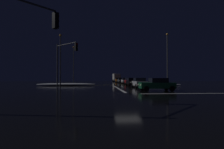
# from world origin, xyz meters

# --- Properties ---
(ground) EXTENTS (120.00, 120.00, 0.10)m
(ground) POSITION_xyz_m (0.00, 0.00, -0.05)
(ground) COLOR black
(stop_line_north) EXTENTS (0.35, 14.74, 0.01)m
(stop_line_north) POSITION_xyz_m (0.00, 8.59, 0.00)
(stop_line_north) COLOR white
(stop_line_north) RESTS_ON ground
(centre_line_ns) EXTENTS (22.00, 0.15, 0.01)m
(centre_line_ns) POSITION_xyz_m (0.00, 20.19, 0.00)
(centre_line_ns) COLOR yellow
(centre_line_ns) RESTS_ON ground
(crosswalk_bar_east) EXTENTS (14.74, 0.40, 0.01)m
(crosswalk_bar_east) POSITION_xyz_m (8.69, 0.00, 0.00)
(crosswalk_bar_east) COLOR white
(crosswalk_bar_east) RESTS_ON ground
(snow_bank_left_curb) EXTENTS (11.68, 1.50, 0.50)m
(snow_bank_left_curb) POSITION_xyz_m (-9.39, 18.26, 0.25)
(snow_bank_left_curb) COLOR white
(snow_bank_left_curb) RESTS_ON ground
(snow_bank_right_curb) EXTENTS (8.92, 1.50, 0.36)m
(snow_bank_right_curb) POSITION_xyz_m (9.39, 17.46, 0.18)
(snow_bank_right_curb) COLOR white
(snow_bank_right_curb) RESTS_ON ground
(sedan_silver) EXTENTS (2.02, 4.33, 1.57)m
(sedan_silver) POSITION_xyz_m (3.70, 10.81, 0.80)
(sedan_silver) COLOR #B7B7BC
(sedan_silver) RESTS_ON ground
(sedan_black) EXTENTS (2.02, 4.33, 1.57)m
(sedan_black) POSITION_xyz_m (3.52, 16.59, 0.80)
(sedan_black) COLOR black
(sedan_black) RESTS_ON ground
(sedan_red) EXTENTS (2.02, 4.33, 1.57)m
(sedan_red) POSITION_xyz_m (4.00, 22.04, 0.80)
(sedan_red) COLOR maroon
(sedan_red) RESTS_ON ground
(sedan_white) EXTENTS (2.02, 4.33, 1.57)m
(sedan_white) POSITION_xyz_m (3.97, 28.26, 0.80)
(sedan_white) COLOR silver
(sedan_white) RESTS_ON ground
(sedan_gray) EXTENTS (2.02, 4.33, 1.57)m
(sedan_gray) POSITION_xyz_m (3.64, 34.53, 0.80)
(sedan_gray) COLOR slate
(sedan_gray) RESTS_ON ground
(sedan_orange) EXTENTS (2.02, 4.33, 1.57)m
(sedan_orange) POSITION_xyz_m (3.58, 41.31, 0.80)
(sedan_orange) COLOR #C66014
(sedan_orange) RESTS_ON ground
(box_truck) EXTENTS (2.68, 8.28, 3.08)m
(box_truck) POSITION_xyz_m (3.67, 49.14, 1.71)
(box_truck) COLOR beige
(box_truck) RESTS_ON ground
(sedan_green_crossing) EXTENTS (4.33, 2.02, 1.57)m
(sedan_green_crossing) POSITION_xyz_m (4.21, 3.69, 0.80)
(sedan_green_crossing) COLOR #14512D
(sedan_green_crossing) RESTS_ON ground
(traffic_signal_nw) EXTENTS (3.45, 3.45, 6.57)m
(traffic_signal_nw) POSITION_xyz_m (-7.68, 7.68, 4.54)
(traffic_signal_nw) COLOR #4C4C51
(traffic_signal_nw) RESTS_ON ground
(traffic_signal_sw) EXTENTS (3.63, 3.63, 6.28)m
(traffic_signal_sw) POSITION_xyz_m (-7.57, -7.57, 4.37)
(traffic_signal_sw) COLOR #4C4C51
(traffic_signal_sw) RESTS_ON ground
(streetlamp_right_near) EXTENTS (0.44, 0.44, 9.85)m
(streetlamp_right_near) POSITION_xyz_m (9.69, 14.19, 5.63)
(streetlamp_right_near) COLOR #424247
(streetlamp_right_near) RESTS_ON ground
(streetlamp_left_near) EXTENTS (0.44, 0.44, 9.30)m
(streetlamp_left_near) POSITION_xyz_m (-9.69, 14.19, 5.35)
(streetlamp_left_near) COLOR #424247
(streetlamp_left_near) RESTS_ON ground
(streetlamp_left_far) EXTENTS (0.44, 0.44, 9.98)m
(streetlamp_left_far) POSITION_xyz_m (-9.69, 30.19, 5.69)
(streetlamp_left_far) COLOR #424247
(streetlamp_left_far) RESTS_ON ground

